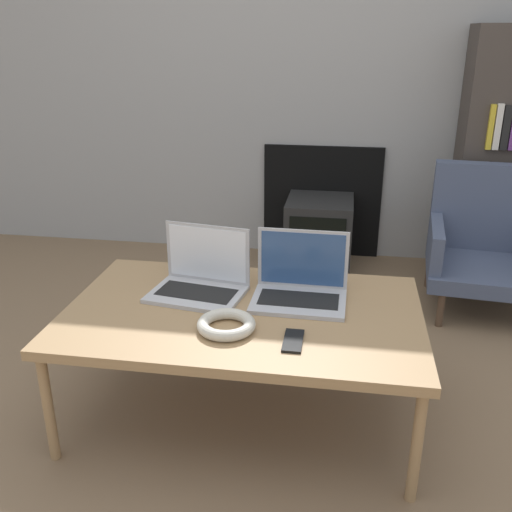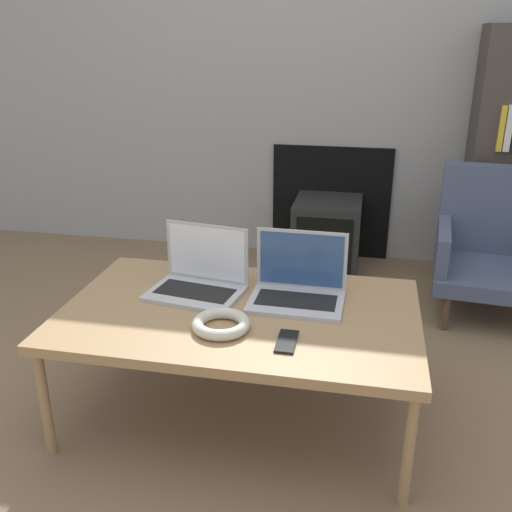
{
  "view_description": "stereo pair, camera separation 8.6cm",
  "coord_description": "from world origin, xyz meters",
  "views": [
    {
      "loc": [
        0.34,
        -1.58,
        1.38
      ],
      "look_at": [
        0.0,
        0.54,
        0.54
      ],
      "focal_mm": 40.0,
      "sensor_mm": 36.0,
      "label": 1
    },
    {
      "loc": [
        0.43,
        -1.57,
        1.38
      ],
      "look_at": [
        0.0,
        0.54,
        0.54
      ],
      "focal_mm": 40.0,
      "sensor_mm": 36.0,
      "label": 2
    }
  ],
  "objects": [
    {
      "name": "armchair",
      "position": [
        1.11,
        1.43,
        0.35
      ],
      "size": [
        0.67,
        0.65,
        0.73
      ],
      "rotation": [
        0.0,
        0.0,
        -0.1
      ],
      "color": "#47516B",
      "rests_on": "ground_plane"
    },
    {
      "name": "table",
      "position": [
        0.0,
        0.24,
        0.42
      ],
      "size": [
        1.29,
        0.79,
        0.45
      ],
      "color": "#9E7A51",
      "rests_on": "ground_plane"
    },
    {
      "name": "phone",
      "position": [
        0.2,
        0.04,
        0.45
      ],
      "size": [
        0.06,
        0.15,
        0.01
      ],
      "color": "black",
      "rests_on": "table"
    },
    {
      "name": "ground_plane",
      "position": [
        0.0,
        0.0,
        0.0
      ],
      "size": [
        14.0,
        14.0,
        0.0
      ],
      "primitive_type": "plane",
      "color": "#7A6047"
    },
    {
      "name": "headphones",
      "position": [
        -0.03,
        0.08,
        0.47
      ],
      "size": [
        0.2,
        0.2,
        0.04
      ],
      "color": "beige",
      "rests_on": "table"
    },
    {
      "name": "wall_back",
      "position": [
        0.0,
        2.06,
        1.29
      ],
      "size": [
        7.0,
        0.08,
        2.6
      ],
      "color": "#999999",
      "rests_on": "ground_plane"
    },
    {
      "name": "laptop_right",
      "position": [
        0.2,
        0.37,
        0.5
      ],
      "size": [
        0.35,
        0.25,
        0.25
      ],
      "rotation": [
        0.0,
        0.0,
        -0.02
      ],
      "color": "#B2B2B7",
      "rests_on": "table"
    },
    {
      "name": "laptop_left",
      "position": [
        -0.19,
        0.37,
        0.5
      ],
      "size": [
        0.38,
        0.3,
        0.25
      ],
      "rotation": [
        0.0,
        0.0,
        -0.15
      ],
      "color": "#B2B2B7",
      "rests_on": "table"
    },
    {
      "name": "tv",
      "position": [
        0.2,
        1.79,
        0.22
      ],
      "size": [
        0.4,
        0.43,
        0.43
      ],
      "color": "black",
      "rests_on": "ground_plane"
    }
  ]
}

